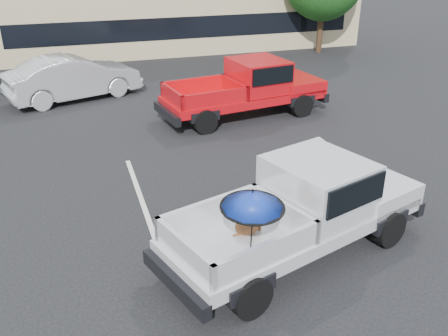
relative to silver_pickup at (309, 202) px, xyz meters
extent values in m
plane|color=black|center=(0.13, 0.97, -1.05)|extent=(90.00, 90.00, 0.00)
cube|color=silver|center=(-2.87, 2.97, -1.05)|extent=(0.12, 5.00, 0.01)
cube|color=silver|center=(3.13, 2.97, -1.05)|extent=(0.12, 5.00, 0.01)
cube|color=black|center=(2.13, 17.99, 0.45)|extent=(18.00, 0.08, 1.10)
cylinder|color=#332114|center=(9.13, 16.97, 0.31)|extent=(0.32, 0.32, 2.73)
cylinder|color=#332114|center=(6.13, 24.97, 0.38)|extent=(0.32, 0.32, 2.86)
cylinder|color=black|center=(-1.77, -1.53, -0.67)|extent=(0.81, 0.50, 0.76)
cylinder|color=black|center=(-2.34, 0.22, -0.67)|extent=(0.81, 0.50, 0.76)
cylinder|color=black|center=(1.65, -0.42, -0.67)|extent=(0.81, 0.50, 0.76)
cylinder|color=black|center=(1.08, 1.33, -0.67)|extent=(0.81, 0.50, 0.76)
cube|color=silver|center=(-0.30, -0.09, -0.38)|extent=(5.72, 3.50, 0.28)
cube|color=silver|center=(1.60, 0.54, -0.17)|extent=(2.02, 2.29, 0.46)
cube|color=black|center=(2.31, 0.77, -0.55)|extent=(0.80, 1.93, 0.30)
cube|color=black|center=(-2.91, -0.94, -0.55)|extent=(0.78, 1.92, 0.28)
cube|color=silver|center=(0.22, 0.09, 0.30)|extent=(2.14, 2.26, 1.05)
cube|color=black|center=(0.22, 0.09, 0.50)|extent=(2.03, 2.31, 0.55)
cube|color=black|center=(-1.68, -0.54, -0.32)|extent=(2.76, 2.46, 0.10)
cube|color=silver|center=(-1.95, 0.29, -0.02)|extent=(2.22, 0.81, 0.50)
cube|color=silver|center=(-1.41, -1.36, -0.02)|extent=(2.22, 0.81, 0.50)
cube|color=silver|center=(-2.72, -0.88, -0.02)|extent=(0.67, 1.78, 0.50)
cube|color=silver|center=(-0.63, -0.19, -0.02)|extent=(0.67, 1.78, 0.50)
ellipsoid|color=brown|center=(-1.40, -0.29, -0.12)|extent=(0.54, 0.50, 0.30)
cylinder|color=brown|center=(-1.14, -0.28, -0.16)|extent=(0.07, 0.07, 0.23)
cylinder|color=brown|center=(-1.19, -0.14, -0.16)|extent=(0.07, 0.07, 0.23)
ellipsoid|color=brown|center=(-1.24, -0.24, 0.07)|extent=(0.35, 0.33, 0.41)
cylinder|color=red|center=(-1.23, -0.23, 0.20)|extent=(0.20, 0.20, 0.04)
sphere|color=brown|center=(-1.16, -0.21, 0.29)|extent=(0.22, 0.22, 0.22)
cone|color=black|center=(-1.05, -0.17, 0.27)|extent=(0.17, 0.14, 0.10)
cone|color=black|center=(-1.16, -0.27, 0.40)|extent=(0.08, 0.08, 0.11)
cone|color=black|center=(-1.20, -0.16, 0.40)|extent=(0.08, 0.08, 0.11)
cylinder|color=brown|center=(-1.56, -0.34, -0.21)|extent=(0.27, 0.05, 0.09)
cylinder|color=black|center=(-1.55, -0.93, 0.25)|extent=(0.02, 0.10, 1.05)
cone|color=#132FA9|center=(-1.55, -0.93, 0.80)|extent=(1.10, 1.12, 0.36)
cylinder|color=black|center=(-1.55, -0.93, 0.96)|extent=(0.02, 0.02, 0.10)
cylinder|color=black|center=(-1.55, -0.93, 0.67)|extent=(1.10, 1.10, 0.09)
cylinder|color=black|center=(-0.17, 6.90, -0.66)|extent=(0.82, 0.41, 0.79)
cylinder|color=black|center=(-0.47, 8.79, -0.66)|extent=(0.82, 0.41, 0.79)
cylinder|color=black|center=(3.51, 7.48, -0.66)|extent=(0.82, 0.41, 0.79)
cylinder|color=black|center=(3.22, 9.36, -0.66)|extent=(0.82, 0.41, 0.79)
cube|color=red|center=(1.58, 8.14, -0.36)|extent=(5.83, 2.83, 0.29)
cube|color=red|center=(3.62, 8.46, -0.14)|extent=(1.84, 2.21, 0.48)
cube|color=black|center=(4.39, 8.58, -0.53)|extent=(0.52, 2.04, 0.31)
cube|color=black|center=(-1.24, 7.70, -0.53)|extent=(0.50, 2.04, 0.29)
cube|color=red|center=(2.14, 8.23, 0.35)|extent=(1.98, 2.15, 1.09)
cube|color=black|center=(2.14, 8.23, 0.55)|extent=(1.85, 2.23, 0.57)
cube|color=black|center=(0.09, 7.91, -0.29)|extent=(2.65, 2.25, 0.10)
cube|color=red|center=(-0.05, 8.80, 0.02)|extent=(2.37, 0.47, 0.52)
cube|color=red|center=(0.23, 7.02, 0.02)|extent=(2.37, 0.47, 0.52)
cube|color=red|center=(-1.04, 7.73, 0.02)|extent=(0.40, 1.90, 0.52)
cube|color=red|center=(1.22, 8.09, 0.02)|extent=(0.40, 1.90, 0.52)
imported|color=#B4B6BC|center=(-3.97, 12.09, -0.22)|extent=(5.37, 3.28, 1.67)
camera|label=1|loc=(-4.20, -7.65, 4.74)|focal=40.00mm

